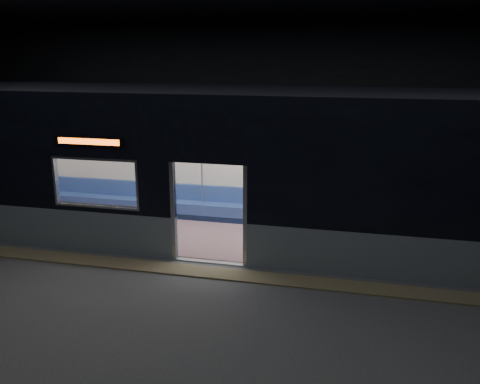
% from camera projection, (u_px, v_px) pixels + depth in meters
% --- Properties ---
extents(station_floor, '(24.00, 14.00, 0.01)m').
position_uv_depth(station_floor, '(193.00, 285.00, 9.28)').
color(station_floor, '#47494C').
rests_on(station_floor, ground).
extents(station_envelope, '(24.00, 14.00, 5.00)m').
position_uv_depth(station_envelope, '(188.00, 80.00, 8.30)').
color(station_envelope, black).
rests_on(station_envelope, station_floor).
extents(tactile_strip, '(22.80, 0.50, 0.03)m').
position_uv_depth(tactile_strip, '(202.00, 272.00, 9.79)').
color(tactile_strip, '#8C7F59').
rests_on(tactile_strip, station_floor).
extents(metro_car, '(18.00, 3.04, 3.35)m').
position_uv_depth(metro_car, '(228.00, 158.00, 11.17)').
color(metro_car, gray).
rests_on(metro_car, station_floor).
extents(passenger, '(0.40, 0.64, 1.27)m').
position_uv_depth(passenger, '(434.00, 206.00, 11.40)').
color(passenger, black).
rests_on(passenger, metro_car).
extents(handbag, '(0.34, 0.32, 0.14)m').
position_uv_depth(handbag, '(434.00, 213.00, 11.24)').
color(handbag, black).
rests_on(handbag, passenger).
extents(transit_map, '(1.00, 0.03, 0.65)m').
position_uv_depth(transit_map, '(402.00, 171.00, 11.66)').
color(transit_map, white).
rests_on(transit_map, metro_car).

